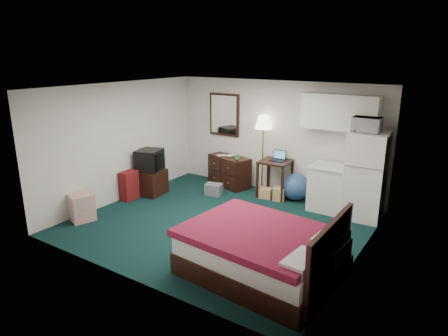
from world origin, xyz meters
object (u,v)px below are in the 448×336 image
Objects in this scene: dresser at (229,171)px; desk at (275,178)px; floor_lamp at (263,154)px; kitchen_counter at (332,189)px; suitcase at (129,185)px; bed at (262,253)px; tv_stand at (151,182)px; fridge at (366,176)px.

desk reaches higher than dresser.
floor_lamp is (0.84, 0.07, 0.52)m from dresser.
dresser is 2.56m from kitchen_counter.
bed is at bearing -18.12° from suitcase.
kitchen_counter is (2.55, -0.19, 0.09)m from dresser.
dresser reaches higher than tv_stand.
floor_lamp is 2.36m from fridge.
floor_lamp is 2.17× the size of desk.
bed reaches higher than tv_stand.
fridge is (1.95, -0.15, 0.43)m from desk.
tv_stand is at bearing -152.82° from desk.
fridge is (2.34, -0.27, -0.04)m from floor_lamp.
kitchen_counter is 0.74m from fridge.
bed is 3.47× the size of tv_stand.
desk reaches higher than tv_stand.
kitchen_counter is at bearing 12.42° from tv_stand.
bed is (-0.65, -2.89, -0.51)m from fridge.
fridge is 3.00m from bed.
dresser is 0.60× the size of floor_lamp.
floor_lamp is at bearing 159.27° from desk.
suitcase is at bearing -136.36° from floor_lamp.
desk is 0.48× the size of fridge.
kitchen_counter reaches higher than dresser.
bed is at bearing -33.02° from dresser.
bed is at bearing -105.75° from fridge.
suitcase is at bearing -146.18° from desk.
kitchen_counter reaches higher than bed.
floor_lamp is at bearing 172.36° from kitchen_counter.
suitcase is (-2.14, -2.05, -0.57)m from floor_lamp.
fridge is 0.81× the size of bed.
kitchen_counter is 3.92m from tv_stand.
fridge reaches higher than suitcase.
desk is at bearing -17.28° from floor_lamp.
desk is at bearing 172.48° from fridge.
floor_lamp is 1.05× the size of fridge.
fridge reaches higher than kitchen_counter.
desk is at bearing 174.99° from kitchen_counter.
dresser is at bearing 176.74° from kitchen_counter.
desk is 0.39× the size of bed.
kitchen_counter is at bearing -9.44° from desk.
desk is 1.33m from kitchen_counter.
suitcase reaches higher than tv_stand.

